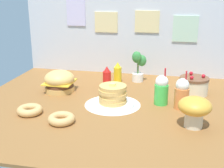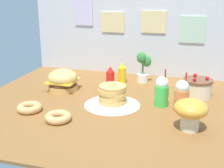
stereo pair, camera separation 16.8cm
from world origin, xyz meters
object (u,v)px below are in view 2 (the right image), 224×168
Objects in this scene: orange_float_cup at (182,95)px; mushroom_stool at (191,111)px; donut_pink_glaze at (29,107)px; potted_plant at (143,66)px; ketchup_bottle at (110,78)px; donut_chocolate at (58,117)px; cream_soda_cup at (162,91)px; mustard_bottle at (122,73)px; burger at (63,80)px; pancake_stack at (112,96)px; layer_cake at (197,88)px.

orange_float_cup is 0.31m from mushroom_stool.
donut_pink_glaze is 1.10m from mushroom_stool.
orange_float_cup is at bearing -56.00° from potted_plant.
ketchup_bottle is 0.78m from donut_chocolate.
mushroom_stool is at bearing -42.61° from ketchup_bottle.
mustard_bottle is at bearing 132.29° from cream_soda_cup.
donut_pink_glaze is at bearing -118.59° from mustard_bottle.
burger is 0.88× the size of cream_soda_cup.
pancake_stack is 0.63m from potted_plant.
burger is at bearing 156.49° from mushroom_stool.
burger is 1.01m from orange_float_cup.
mustard_bottle is 0.20m from potted_plant.
ketchup_bottle is (-0.13, 0.39, 0.02)m from pancake_stack.
donut_pink_glaze is (-1.12, -0.65, -0.04)m from layer_cake.
burger reaches higher than donut_chocolate.
donut_chocolate is (-0.26, -0.37, -0.04)m from pancake_stack.
potted_plant is at bearing 80.14° from pancake_stack.
layer_cake is at bearing -26.93° from potted_plant.
mustard_bottle is 0.76m from orange_float_cup.
ketchup_bottle is at bearing 151.00° from orange_float_cup.
donut_pink_glaze is at bearing 161.27° from donut_chocolate.
donut_chocolate is at bearing -110.29° from potted_plant.
cream_soda_cup is (0.42, -0.46, 0.02)m from mustard_bottle.
mushroom_stool reaches higher than pancake_stack.
layer_cake is at bearing 87.79° from mushroom_stool.
ketchup_bottle is 0.78m from donut_pink_glaze.
cream_soda_cup is (0.48, -0.30, 0.02)m from ketchup_bottle.
donut_pink_glaze is at bearing -156.93° from cream_soda_cup.
donut_chocolate is (-0.19, -0.92, -0.06)m from mustard_bottle.
potted_plant reaches higher than mushroom_stool.
burger is 1.06× the size of layer_cake.
burger is at bearing 157.59° from pancake_stack.
cream_soda_cup is at bearing 23.07° from donut_pink_glaze.
mustard_bottle is 1.03m from mushroom_stool.
donut_pink_glaze is (-0.45, -0.83, -0.06)m from mustard_bottle.
orange_float_cup is 0.70m from potted_plant.
potted_plant is at bearing 20.51° from mustard_bottle.
mustard_bottle is (-0.07, 0.55, 0.02)m from pancake_stack.
potted_plant is (-0.39, 0.58, 0.04)m from orange_float_cup.
layer_cake is at bearing -1.59° from ketchup_bottle.
ketchup_bottle is at bearing 178.41° from layer_cake.
cream_soda_cup is at bearing -7.82° from burger.
mushroom_stool reaches higher than ketchup_bottle.
donut_pink_glaze is 1.11m from potted_plant.
potted_plant is at bearing 43.44° from ketchup_bottle.
ketchup_bottle is at bearing 137.39° from mushroom_stool.
mustard_bottle reaches higher than layer_cake.
donut_chocolate is at bearing -67.79° from burger.
ketchup_bottle is at bearing 80.65° from donut_chocolate.
orange_float_cup is 1.36× the size of mushroom_stool.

